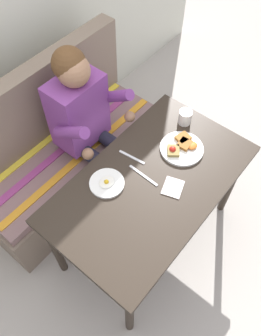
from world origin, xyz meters
The scene contains 10 objects.
ground_plane centered at (0.00, 0.00, 0.00)m, with size 8.00×8.00×0.00m, color #AEA69E.
table centered at (0.00, 0.00, 0.65)m, with size 1.20×0.70×0.73m.
couch centered at (0.00, 0.76, 0.33)m, with size 1.44×0.56×1.00m.
person centered at (0.10, 0.59, 0.74)m, with size 0.45×0.61×1.21m.
plate_breakfast centered at (0.29, 0.00, 0.74)m, with size 0.25×0.25×0.05m.
plate_eggs centered at (-0.17, 0.18, 0.74)m, with size 0.19×0.19×0.04m.
coffee_mug centered at (0.48, 0.11, 0.78)m, with size 0.12×0.08×0.09m.
napkin centered at (0.04, -0.11, 0.73)m, with size 0.12×0.10×0.01m, color white.
fork centered at (0.06, 0.19, 0.73)m, with size 0.01×0.17×0.01m, color silver.
knife centered at (0.00, 0.06, 0.73)m, with size 0.01×0.20×0.01m, color silver.
Camera 1 is at (-0.86, -0.56, 2.32)m, focal length 36.96 mm.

